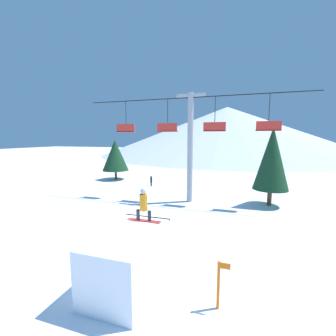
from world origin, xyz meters
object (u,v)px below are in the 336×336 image
at_px(snowboarder, 144,205).
at_px(pine_tree_near, 272,158).
at_px(trail_marker, 219,284).
at_px(distant_skier, 151,181).
at_px(snow_ramp, 129,259).

height_order(snowboarder, pine_tree_near, pine_tree_near).
distance_m(pine_tree_near, trail_marker, 13.64).
height_order(pine_tree_near, distant_skier, pine_tree_near).
relative_size(trail_marker, distant_skier, 1.35).
xyz_separation_m(pine_tree_near, trail_marker, (-2.95, -12.96, -3.05)).
height_order(snowboarder, distant_skier, snowboarder).
height_order(snow_ramp, pine_tree_near, pine_tree_near).
xyz_separation_m(snow_ramp, trail_marker, (3.36, -0.19, -0.17)).
distance_m(snow_ramp, pine_tree_near, 14.53).
bearing_deg(snow_ramp, pine_tree_near, 63.69).
bearing_deg(trail_marker, snowboarder, 156.26).
relative_size(snowboarder, trail_marker, 0.90).
bearing_deg(trail_marker, snow_ramp, 176.72).
distance_m(snowboarder, pine_tree_near, 13.14).
bearing_deg(distant_skier, snowboarder, -68.92).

